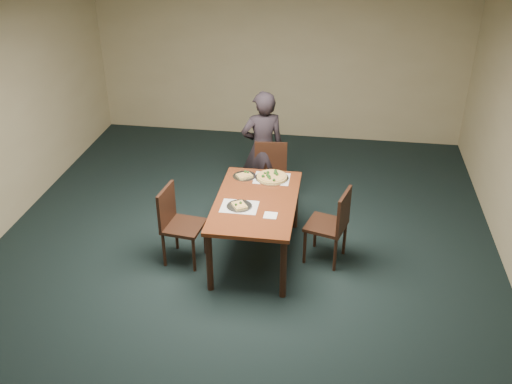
# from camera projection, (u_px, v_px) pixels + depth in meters

# --- Properties ---
(ground) EXTENTS (8.00, 8.00, 0.00)m
(ground) POSITION_uv_depth(u_px,v_px,m) (236.00, 276.00, 6.35)
(ground) COLOR black
(ground) RESTS_ON ground
(room_shell) EXTENTS (8.00, 8.00, 8.00)m
(room_shell) POSITION_uv_depth(u_px,v_px,m) (232.00, 132.00, 5.50)
(room_shell) COLOR tan
(room_shell) RESTS_ON ground
(dining_table) EXTENTS (0.90, 1.50, 0.75)m
(dining_table) POSITION_uv_depth(u_px,v_px,m) (256.00, 207.00, 6.38)
(dining_table) COLOR #532210
(dining_table) RESTS_ON ground
(chair_far) EXTENTS (0.45, 0.45, 0.91)m
(chair_far) POSITION_uv_depth(u_px,v_px,m) (270.00, 174.00, 7.39)
(chair_far) COLOR black
(chair_far) RESTS_ON ground
(chair_left) EXTENTS (0.47, 0.47, 0.91)m
(chair_left) POSITION_uv_depth(u_px,v_px,m) (177.00, 220.00, 6.39)
(chair_left) COLOR black
(chair_left) RESTS_ON ground
(chair_right) EXTENTS (0.52, 0.52, 0.91)m
(chair_right) POSITION_uv_depth(u_px,v_px,m) (333.00, 222.00, 6.37)
(chair_right) COLOR black
(chair_right) RESTS_ON ground
(diner) EXTENTS (0.66, 0.55, 1.56)m
(diner) POSITION_uv_depth(u_px,v_px,m) (263.00, 148.00, 7.45)
(diner) COLOR black
(diner) RESTS_ON ground
(placemat_main) EXTENTS (0.42, 0.32, 0.00)m
(placemat_main) POSITION_uv_depth(u_px,v_px,m) (272.00, 178.00, 6.77)
(placemat_main) COLOR white
(placemat_main) RESTS_ON dining_table
(placemat_near) EXTENTS (0.40, 0.30, 0.00)m
(placemat_near) POSITION_uv_depth(u_px,v_px,m) (239.00, 207.00, 6.20)
(placemat_near) COLOR white
(placemat_near) RESTS_ON dining_table
(pizza_pan) EXTENTS (0.40, 0.40, 0.07)m
(pizza_pan) POSITION_uv_depth(u_px,v_px,m) (272.00, 177.00, 6.76)
(pizza_pan) COLOR silver
(pizza_pan) RESTS_ON dining_table
(slice_plate_near) EXTENTS (0.28, 0.28, 0.06)m
(slice_plate_near) POSITION_uv_depth(u_px,v_px,m) (239.00, 206.00, 6.19)
(slice_plate_near) COLOR silver
(slice_plate_near) RESTS_ON dining_table
(slice_plate_far) EXTENTS (0.28, 0.28, 0.06)m
(slice_plate_far) POSITION_uv_depth(u_px,v_px,m) (245.00, 176.00, 6.81)
(slice_plate_far) COLOR silver
(slice_plate_far) RESTS_ON dining_table
(napkin) EXTENTS (0.14, 0.14, 0.01)m
(napkin) POSITION_uv_depth(u_px,v_px,m) (270.00, 215.00, 6.04)
(napkin) COLOR white
(napkin) RESTS_ON dining_table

